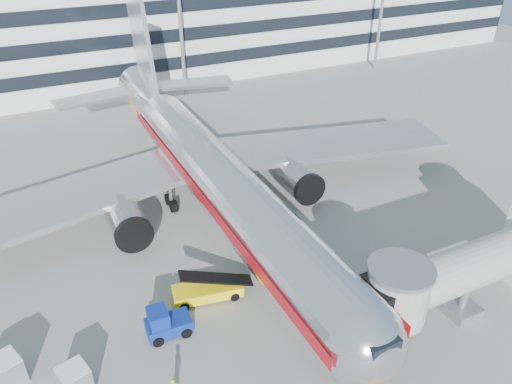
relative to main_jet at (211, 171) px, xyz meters
name	(u,v)px	position (x,y,z in m)	size (l,w,h in m)	color
ground	(272,288)	(0.00, -11.72, -4.23)	(180.00, 180.00, 0.00)	gray
lead_in_line	(220,221)	(0.00, -1.72, -4.23)	(0.25, 70.00, 0.01)	yellow
main_jet	(211,171)	(0.00, 0.00, 0.00)	(50.95, 48.70, 16.06)	silver
jet_bridge	(490,262)	(12.18, -19.72, -0.36)	(17.80, 4.50, 7.00)	silver
terminal	(100,26)	(0.00, 46.23, 3.57)	(150.00, 24.25, 15.60)	silver
belt_loader	(207,290)	(-4.65, -10.55, -3.53)	(5.33, 2.65, 2.49)	yellow
baggage_tug	(166,323)	(-8.37, -12.61, -3.29)	(2.98, 1.99, 2.18)	navy
cargo_container_left	(6,371)	(-17.93, -12.14, -3.32)	(2.21, 2.21, 1.83)	#ADAFB4
cargo_container_front	(75,380)	(-14.41, -14.49, -3.38)	(1.97, 1.97, 1.71)	#ADAFB4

